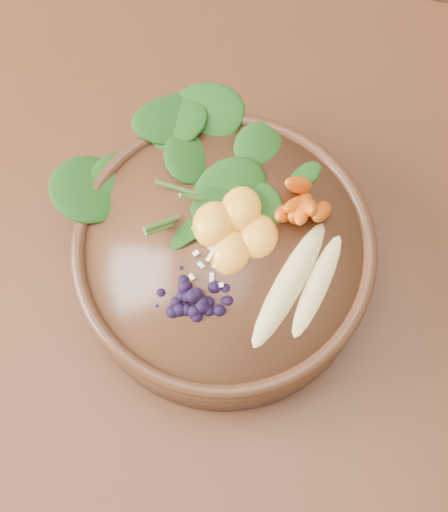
{
  "coord_description": "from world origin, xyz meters",
  "views": [
    {
      "loc": [
        0.19,
        -0.2,
        1.45
      ],
      "look_at": [
        0.13,
        0.05,
        0.8
      ],
      "focal_mm": 50.0,
      "sensor_mm": 36.0,
      "label": 1
    }
  ],
  "objects_px": {
    "dining_table": "(104,311)",
    "banana_halves": "(305,280)",
    "mandarin_cluster": "(236,224)",
    "stoneware_bowl": "(224,260)",
    "kale_heap": "(216,164)",
    "blueberry_pile": "(192,292)",
    "carrot_cluster": "(316,188)"
  },
  "relations": [
    {
      "from": "banana_halves",
      "to": "mandarin_cluster",
      "type": "relative_size",
      "value": 1.7
    },
    {
      "from": "mandarin_cluster",
      "to": "stoneware_bowl",
      "type": "bearing_deg",
      "value": -114.27
    },
    {
      "from": "dining_table",
      "to": "mandarin_cluster",
      "type": "xyz_separation_m",
      "value": [
        0.14,
        0.06,
        0.19
      ]
    },
    {
      "from": "banana_halves",
      "to": "dining_table",
      "type": "bearing_deg",
      "value": -155.79
    },
    {
      "from": "dining_table",
      "to": "carrot_cluster",
      "type": "height_order",
      "value": "carrot_cluster"
    },
    {
      "from": "stoneware_bowl",
      "to": "carrot_cluster",
      "type": "bearing_deg",
      "value": 38.38
    },
    {
      "from": "banana_halves",
      "to": "blueberry_pile",
      "type": "xyz_separation_m",
      "value": [
        -0.1,
        -0.04,
        0.01
      ]
    },
    {
      "from": "dining_table",
      "to": "blueberry_pile",
      "type": "xyz_separation_m",
      "value": [
        0.12,
        -0.01,
        0.19
      ]
    },
    {
      "from": "dining_table",
      "to": "stoneware_bowl",
      "type": "xyz_separation_m",
      "value": [
        0.13,
        0.05,
        0.13
      ]
    },
    {
      "from": "mandarin_cluster",
      "to": "blueberry_pile",
      "type": "distance_m",
      "value": 0.08
    },
    {
      "from": "dining_table",
      "to": "blueberry_pile",
      "type": "height_order",
      "value": "blueberry_pile"
    },
    {
      "from": "dining_table",
      "to": "kale_heap",
      "type": "distance_m",
      "value": 0.25
    },
    {
      "from": "banana_halves",
      "to": "blueberry_pile",
      "type": "height_order",
      "value": "blueberry_pile"
    },
    {
      "from": "mandarin_cluster",
      "to": "kale_heap",
      "type": "bearing_deg",
      "value": 120.28
    },
    {
      "from": "dining_table",
      "to": "mandarin_cluster",
      "type": "bearing_deg",
      "value": 23.75
    },
    {
      "from": "stoneware_bowl",
      "to": "carrot_cluster",
      "type": "distance_m",
      "value": 0.12
    },
    {
      "from": "kale_heap",
      "to": "blueberry_pile",
      "type": "distance_m",
      "value": 0.13
    },
    {
      "from": "banana_halves",
      "to": "mandarin_cluster",
      "type": "distance_m",
      "value": 0.08
    },
    {
      "from": "mandarin_cluster",
      "to": "blueberry_pile",
      "type": "relative_size",
      "value": 0.69
    },
    {
      "from": "mandarin_cluster",
      "to": "blueberry_pile",
      "type": "xyz_separation_m",
      "value": [
        -0.02,
        -0.07,
        0.0
      ]
    },
    {
      "from": "dining_table",
      "to": "kale_heap",
      "type": "height_order",
      "value": "kale_heap"
    },
    {
      "from": "blueberry_pile",
      "to": "stoneware_bowl",
      "type": "bearing_deg",
      "value": 74.93
    },
    {
      "from": "kale_heap",
      "to": "banana_halves",
      "type": "xyz_separation_m",
      "value": [
        0.11,
        -0.09,
        -0.01
      ]
    },
    {
      "from": "dining_table",
      "to": "mandarin_cluster",
      "type": "distance_m",
      "value": 0.24
    },
    {
      "from": "carrot_cluster",
      "to": "dining_table",
      "type": "bearing_deg",
      "value": -135.45
    },
    {
      "from": "dining_table",
      "to": "stoneware_bowl",
      "type": "distance_m",
      "value": 0.19
    },
    {
      "from": "banana_halves",
      "to": "mandarin_cluster",
      "type": "bearing_deg",
      "value": 170.25
    },
    {
      "from": "stoneware_bowl",
      "to": "dining_table",
      "type": "bearing_deg",
      "value": -161.18
    },
    {
      "from": "kale_heap",
      "to": "mandarin_cluster",
      "type": "xyz_separation_m",
      "value": [
        0.03,
        -0.05,
        -0.01
      ]
    },
    {
      "from": "dining_table",
      "to": "stoneware_bowl",
      "type": "bearing_deg",
      "value": 18.82
    },
    {
      "from": "kale_heap",
      "to": "blueberry_pile",
      "type": "xyz_separation_m",
      "value": [
        0.01,
        -0.13,
        -0.0
      ]
    },
    {
      "from": "dining_table",
      "to": "banana_halves",
      "type": "distance_m",
      "value": 0.28
    }
  ]
}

